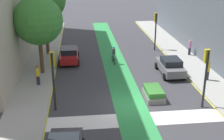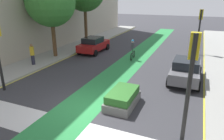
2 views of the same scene
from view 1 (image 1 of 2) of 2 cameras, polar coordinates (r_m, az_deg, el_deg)
ground_plane at (r=22.08m, az=3.62°, el=-6.84°), size 120.00×120.00×0.00m
bike_lane_paint at (r=22.07m, az=3.47°, el=-6.84°), size 2.40×60.00×0.01m
crosswalk_band at (r=20.36m, az=4.60°, el=-9.41°), size 12.00×1.80×0.01m
sidewalk_left at (r=22.11m, az=-16.06°, el=-7.42°), size 3.00×60.00×0.15m
curb_stripe_left at (r=21.93m, az=-12.15°, el=-7.50°), size 0.16×60.00×0.01m
curb_stripe_right at (r=23.80m, az=18.08°, el=-5.76°), size 0.16×60.00×0.01m
traffic_signal_near_right at (r=21.75m, az=17.54°, el=0.45°), size 0.35×0.52×4.32m
traffic_signal_near_left at (r=20.75m, az=-11.24°, el=-0.04°), size 0.35×0.52×4.26m
traffic_signal_far_right at (r=34.86m, az=8.35°, el=8.62°), size 0.35×0.52×4.34m
car_red_left_far at (r=31.19m, az=-8.19°, el=2.94°), size 2.05×4.22×1.57m
car_grey_right_far at (r=28.10m, az=11.09°, el=0.76°), size 2.03×4.20×1.57m
cyclist_in_lane at (r=30.35m, az=0.32°, el=3.00°), size 0.32×1.73×1.86m
pedestrian_sidewalk_right_a at (r=33.79m, az=14.66°, el=4.25°), size 0.34×0.34×1.71m
pedestrian_sidewalk_left_a at (r=25.60m, az=-14.03°, el=-0.90°), size 0.34×0.34×1.74m
pedestrian_sidewalk_right_b at (r=27.15m, az=17.87°, el=-0.05°), size 0.34×0.34×1.75m
street_tree_near at (r=27.23m, az=-13.93°, el=9.15°), size 4.34×4.34×7.06m
median_planter at (r=23.19m, az=7.95°, el=-4.49°), size 1.35×2.37×0.85m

